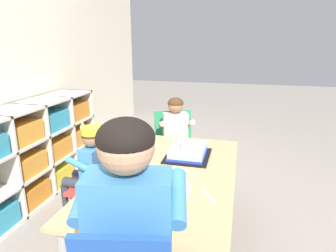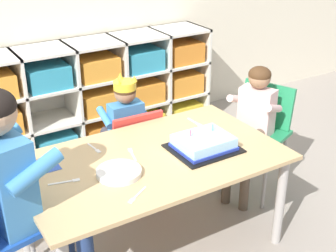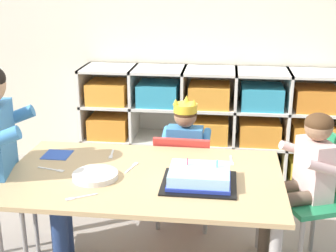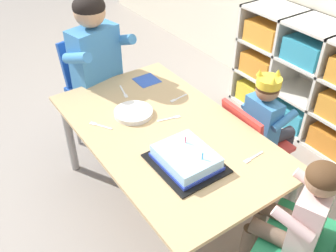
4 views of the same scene
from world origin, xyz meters
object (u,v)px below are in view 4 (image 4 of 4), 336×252
guest_at_table_side (296,216)px  child_with_crown (267,116)px  fork_scattered_mid_table (252,158)px  fork_by_napkin (178,98)px  fork_at_table_front_edge (170,118)px  activity_table (165,140)px  adult_helper_seated (102,63)px  birthday_cake_on_tray (186,159)px  classroom_chair_blue (251,141)px  fork_beside_plate_stack (124,92)px  classroom_chair_guest_side (316,245)px  classroom_chair_adult_side (93,83)px  paper_plate_stack (133,113)px  fork_near_cake_tray (99,125)px

guest_at_table_side → child_with_crown: bearing=-150.6°
fork_scattered_mid_table → fork_by_napkin: 0.63m
child_with_crown → fork_at_table_front_edge: child_with_crown is taller
fork_scattered_mid_table → fork_at_table_front_edge: same height
activity_table → adult_helper_seated: adult_helper_seated is taller
adult_helper_seated → fork_scattered_mid_table: size_ratio=8.65×
guest_at_table_side → fork_scattered_mid_table: guest_at_table_side is taller
birthday_cake_on_tray → fork_at_table_front_edge: birthday_cake_on_tray is taller
classroom_chair_blue → fork_beside_plate_stack: bearing=42.6°
child_with_crown → fork_at_table_front_edge: bearing=69.9°
fork_by_napkin → classroom_chair_guest_side: bearing=-99.8°
classroom_chair_guest_side → child_with_crown: bearing=-144.3°
guest_at_table_side → fork_scattered_mid_table: size_ratio=6.83×
guest_at_table_side → birthday_cake_on_tray: (-0.50, -0.19, 0.04)m
adult_helper_seated → fork_at_table_front_edge: adult_helper_seated is taller
classroom_chair_blue → fork_by_napkin: size_ratio=4.79×
fork_beside_plate_stack → classroom_chair_guest_side: bearing=-159.9°
classroom_chair_guest_side → classroom_chair_blue: bearing=-137.7°
classroom_chair_adult_side → birthday_cake_on_tray: bearing=-103.0°
classroom_chair_blue → birthday_cake_on_tray: (0.13, -0.58, 0.24)m
paper_plate_stack → birthday_cake_on_tray: bearing=-0.1°
child_with_crown → guest_at_table_side: (0.62, -0.50, 0.07)m
guest_at_table_side → fork_at_table_front_edge: bearing=-108.9°
classroom_chair_blue → adult_helper_seated: bearing=35.7°
paper_plate_stack → fork_near_cake_tray: (-0.01, -0.20, -0.01)m
child_with_crown → fork_at_table_front_edge: 0.59m
birthday_cake_on_tray → fork_scattered_mid_table: (0.15, 0.29, -0.03)m
adult_helper_seated → guest_at_table_side: (1.44, 0.15, -0.13)m
child_with_crown → birthday_cake_on_tray: size_ratio=2.34×
fork_scattered_mid_table → classroom_chair_adult_side: bearing=99.9°
activity_table → fork_near_cake_tray: bearing=-130.7°
classroom_chair_guest_side → fork_by_napkin: bearing=-115.4°
classroom_chair_adult_side → fork_by_napkin: classroom_chair_adult_side is taller
adult_helper_seated → classroom_chair_guest_side: size_ratio=1.54×
fork_scattered_mid_table → fork_at_table_front_edge: 0.51m
child_with_crown → paper_plate_stack: size_ratio=3.70×
fork_by_napkin → activity_table: bearing=-143.8°
birthday_cake_on_tray → paper_plate_stack: 0.49m
classroom_chair_guest_side → paper_plate_stack: 1.12m
classroom_chair_blue → adult_helper_seated: adult_helper_seated is taller
fork_by_napkin → fork_near_cake_tray: size_ratio=1.00×
fork_by_napkin → paper_plate_stack: bearing=172.7°
classroom_chair_guest_side → fork_at_table_front_edge: size_ratio=5.32×
classroom_chair_adult_side → classroom_chair_guest_side: size_ratio=1.11×
classroom_chair_adult_side → adult_helper_seated: (0.12, 0.03, 0.20)m
child_with_crown → adult_helper_seated: (-0.82, -0.65, 0.19)m
child_with_crown → classroom_chair_guest_side: bearing=149.4°
fork_near_cake_tray → classroom_chair_adult_side: bearing=127.3°
guest_at_table_side → fork_by_napkin: bearing=-118.1°
adult_helper_seated → paper_plate_stack: adult_helper_seated is taller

